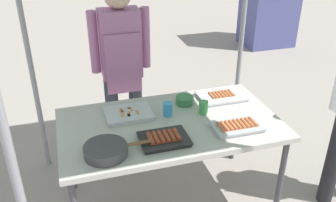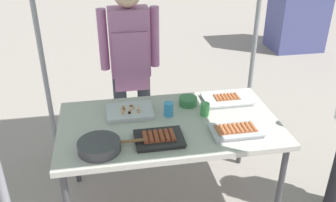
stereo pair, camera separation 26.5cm
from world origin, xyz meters
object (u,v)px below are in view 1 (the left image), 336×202
Objects in this scene: tray_pork_links at (221,96)px; cooking_wok at (106,150)px; drink_cup_near_edge at (203,107)px; stall_table at (170,128)px; drink_cup_by_wok at (168,109)px; tray_meat_skewers at (128,114)px; tray_spring_rolls at (237,126)px; condiment_bowl at (185,100)px; vendor_woman at (121,60)px; tray_grilled_sausages at (164,139)px.

tray_pork_links is 0.87× the size of cooking_wok.
drink_cup_near_edge is (-0.23, -0.19, 0.03)m from tray_pork_links.
drink_cup_by_wok is at bearing 82.57° from stall_table.
tray_meat_skewers is 0.80× the size of cooking_wok.
tray_pork_links is at bearing 25.57° from stall_table.
condiment_bowl reaches higher than tray_spring_rolls.
condiment_bowl is (-0.32, -0.01, 0.01)m from tray_pork_links.
vendor_woman is at bearing 105.10° from stall_table.
cooking_wok is 0.64m from drink_cup_by_wok.
condiment_bowl is at bearing -179.08° from tray_pork_links.
stall_table is 16.11× the size of drink_cup_near_edge.
tray_pork_links is (0.79, 0.06, 0.00)m from tray_meat_skewers.
tray_pork_links is 0.23× the size of vendor_woman.
drink_cup_by_wok is (-0.18, -0.14, 0.02)m from condiment_bowl.
tray_pork_links is 1.08× the size of tray_spring_rolls.
drink_cup_by_wok reaches higher than tray_spring_rolls.
condiment_bowl is (0.20, 0.24, 0.08)m from stall_table.
condiment_bowl is at bearing 127.46° from vendor_woman.
drink_cup_by_wok is at bearing 170.90° from drink_cup_near_edge.
vendor_woman is at bearing 127.46° from condiment_bowl.
vendor_woman reaches higher than drink_cup_by_wok.
tray_grilled_sausages is 0.49m from drink_cup_near_edge.
vendor_woman is at bearing 83.80° from tray_meat_skewers.
stall_table is at bearing 28.11° from cooking_wok.
condiment_bowl is 0.23m from drink_cup_by_wok.
tray_grilled_sausages is 0.39m from cooking_wok.
vendor_woman is (-0.21, 0.77, 0.28)m from stall_table.
stall_table is 0.98× the size of vendor_woman.
tray_meat_skewers reaches higher than stall_table.
tray_spring_rolls is (0.43, -0.22, 0.07)m from stall_table.
tray_meat_skewers is 0.57m from drink_cup_near_edge.
vendor_woman is (-0.40, 0.53, 0.19)m from condiment_bowl.
tray_spring_rolls is 1.19m from vendor_woman.
drink_cup_by_wok is at bearing -16.08° from tray_meat_skewers.
tray_pork_links is 0.32m from condiment_bowl.
tray_pork_links is 0.30m from drink_cup_near_edge.
vendor_woman is (-0.63, 0.99, 0.20)m from tray_spring_rolls.
drink_cup_by_wok is (-0.50, -0.15, 0.03)m from tray_pork_links.
tray_spring_rolls is at bearing -100.84° from tray_pork_links.
cooking_wok is 0.87m from condiment_bowl.
condiment_bowl is 0.21m from drink_cup_near_edge.
tray_meat_skewers is 0.79m from tray_pork_links.
condiment_bowl is at bearing 116.49° from tray_spring_rolls.
vendor_woman is (0.06, 0.59, 0.21)m from tray_meat_skewers.
tray_spring_rolls reaches higher than tray_meat_skewers.
vendor_woman reaches higher than condiment_bowl.
cooking_wok reaches higher than stall_table.
condiment_bowl is at bearing 7.29° from tray_meat_skewers.
stall_table is 3.67× the size of cooking_wok.
drink_cup_by_wok is at bearing -163.79° from tray_pork_links.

